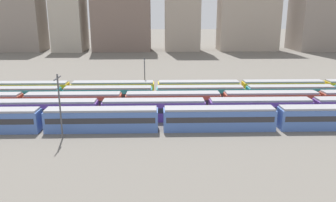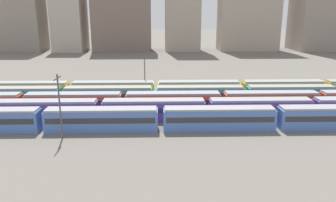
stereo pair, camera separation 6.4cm
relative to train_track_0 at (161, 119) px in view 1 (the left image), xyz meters
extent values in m
plane|color=#666059|center=(-22.93, 10.40, -1.90)|extent=(600.00, 600.00, 0.00)
cube|color=#4C70BC|center=(-9.45, 0.00, -0.20)|extent=(18.00, 3.00, 3.40)
cube|color=#2D2D33|center=(-9.45, 0.00, 0.20)|extent=(17.20, 3.06, 0.90)
cube|color=#939399|center=(-9.45, 0.00, 1.67)|extent=(17.60, 2.70, 0.35)
cube|color=#4C70BC|center=(9.45, 0.00, -0.20)|extent=(18.00, 3.00, 3.40)
cube|color=#2D2D33|center=(9.45, 0.00, 0.20)|extent=(17.20, 3.06, 0.90)
cube|color=#939399|center=(9.45, 0.00, 1.67)|extent=(17.60, 2.70, 0.35)
cube|color=#4C70BC|center=(28.35, 0.00, -0.20)|extent=(18.00, 3.00, 3.40)
cube|color=#2D2D33|center=(28.35, 0.00, 0.20)|extent=(17.20, 3.06, 0.90)
cube|color=#939399|center=(28.35, 0.00, 1.67)|extent=(17.60, 2.70, 0.35)
cube|color=#6B429E|center=(-20.08, 5.20, -0.20)|extent=(18.00, 3.00, 3.40)
cube|color=#2D2D33|center=(-20.08, 5.20, 0.20)|extent=(17.20, 3.06, 0.90)
cube|color=#939399|center=(-20.08, 5.20, 1.67)|extent=(17.60, 2.70, 0.35)
cube|color=#6B429E|center=(-1.18, 5.20, -0.20)|extent=(18.00, 3.00, 3.40)
cube|color=#2D2D33|center=(-1.18, 5.20, 0.20)|extent=(17.20, 3.06, 0.90)
cube|color=#939399|center=(-1.18, 5.20, 1.67)|extent=(17.60, 2.70, 0.35)
cube|color=#6B429E|center=(17.72, 5.20, -0.20)|extent=(18.00, 3.00, 3.40)
cube|color=#2D2D33|center=(17.72, 5.20, 0.20)|extent=(17.20, 3.06, 0.90)
cube|color=#939399|center=(17.72, 5.20, 1.67)|extent=(17.60, 2.70, 0.35)
cube|color=#BC4C38|center=(-16.46, 10.40, -0.20)|extent=(18.00, 3.00, 3.40)
cube|color=#2D2D33|center=(-16.46, 10.40, 0.20)|extent=(17.20, 3.06, 0.90)
cube|color=#939399|center=(-16.46, 10.40, 1.67)|extent=(17.60, 2.70, 0.35)
cube|color=#BC4C38|center=(2.44, 10.40, -0.20)|extent=(18.00, 3.00, 3.40)
cube|color=#2D2D33|center=(2.44, 10.40, 0.20)|extent=(17.20, 3.06, 0.90)
cube|color=#939399|center=(2.44, 10.40, 1.67)|extent=(17.60, 2.70, 0.35)
cube|color=#BC4C38|center=(21.34, 10.40, -0.20)|extent=(18.00, 3.00, 3.40)
cube|color=#2D2D33|center=(21.34, 10.40, 0.20)|extent=(17.20, 3.06, 0.90)
cube|color=#939399|center=(21.34, 10.40, 1.67)|extent=(17.60, 2.70, 0.35)
cube|color=teal|center=(-29.54, 15.60, -0.20)|extent=(18.00, 3.00, 3.40)
cube|color=#2D2D33|center=(-29.54, 15.60, 0.20)|extent=(17.20, 3.06, 0.90)
cube|color=#939399|center=(-29.54, 15.60, 1.67)|extent=(17.60, 2.70, 0.35)
cube|color=teal|center=(-10.64, 15.60, -0.20)|extent=(18.00, 3.00, 3.40)
cube|color=#2D2D33|center=(-10.64, 15.60, 0.20)|extent=(17.20, 3.06, 0.90)
cube|color=#939399|center=(-10.64, 15.60, 1.67)|extent=(17.60, 2.70, 0.35)
cube|color=teal|center=(8.26, 15.60, -0.20)|extent=(18.00, 3.00, 3.40)
cube|color=#2D2D33|center=(8.26, 15.60, 0.20)|extent=(17.20, 3.06, 0.90)
cube|color=#939399|center=(8.26, 15.60, 1.67)|extent=(17.60, 2.70, 0.35)
cube|color=teal|center=(27.16, 15.60, -0.20)|extent=(18.00, 3.00, 3.40)
cube|color=#2D2D33|center=(27.16, 15.60, 0.20)|extent=(17.20, 3.06, 0.90)
cube|color=#939399|center=(27.16, 15.60, 1.67)|extent=(17.60, 2.70, 0.35)
cube|color=yellow|center=(-29.23, 20.80, -0.20)|extent=(18.00, 3.00, 3.40)
cube|color=#2D2D33|center=(-29.23, 20.80, 0.20)|extent=(17.20, 3.06, 0.90)
cube|color=#939399|center=(-29.23, 20.80, 1.67)|extent=(17.60, 2.70, 0.35)
cube|color=yellow|center=(-10.33, 20.80, -0.20)|extent=(18.00, 3.00, 3.40)
cube|color=#2D2D33|center=(-10.33, 20.80, 0.20)|extent=(17.20, 3.06, 0.90)
cube|color=#939399|center=(-10.33, 20.80, 1.67)|extent=(17.60, 2.70, 0.35)
cube|color=yellow|center=(8.57, 20.80, -0.20)|extent=(18.00, 3.00, 3.40)
cube|color=#2D2D33|center=(8.57, 20.80, 0.20)|extent=(17.20, 3.06, 0.90)
cube|color=#939399|center=(8.57, 20.80, 1.67)|extent=(17.60, 2.70, 0.35)
cube|color=yellow|center=(27.47, 20.80, -0.20)|extent=(18.00, 3.00, 3.40)
cube|color=#2D2D33|center=(27.47, 20.80, 0.20)|extent=(17.20, 3.06, 0.90)
cube|color=#939399|center=(27.47, 20.80, 1.67)|extent=(17.60, 2.70, 0.35)
cylinder|color=#4C4C51|center=(-14.97, -3.21, 3.05)|extent=(0.24, 0.24, 9.91)
cube|color=#47474C|center=(-14.97, -3.21, 7.41)|extent=(0.16, 3.20, 0.16)
cylinder|color=#4C4C51|center=(-3.48, 23.83, 2.35)|extent=(0.24, 0.24, 8.52)
cube|color=#47474C|center=(-3.48, 23.83, 6.01)|extent=(0.16, 3.20, 0.16)
cube|color=gray|center=(-69.31, 113.53, 20.69)|extent=(27.22, 15.70, 45.18)
cube|color=#B2A899|center=(-42.91, 113.53, 14.17)|extent=(14.03, 18.66, 32.15)
cube|color=#7A665B|center=(-17.85, 113.53, 19.87)|extent=(27.38, 16.49, 43.56)
cube|color=#A89989|center=(43.24, 113.53, 21.21)|extent=(28.26, 13.71, 46.23)
cube|color=gray|center=(80.58, 113.53, 21.68)|extent=(28.54, 21.47, 47.18)
camera|label=1|loc=(-0.25, -50.91, 16.81)|focal=35.48mm
camera|label=2|loc=(-0.19, -50.91, 16.81)|focal=35.48mm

